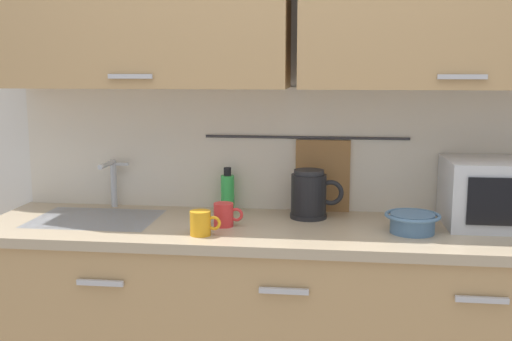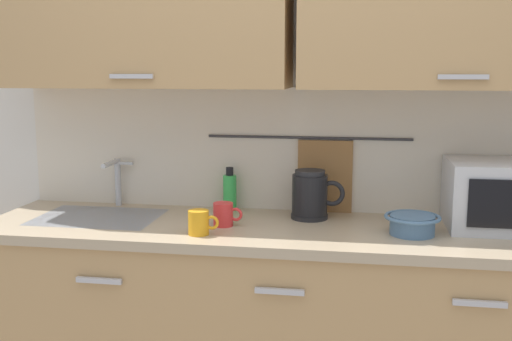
{
  "view_description": "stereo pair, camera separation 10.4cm",
  "coord_description": "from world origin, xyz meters",
  "px_view_note": "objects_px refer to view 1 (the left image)",
  "views": [
    {
      "loc": [
        0.15,
        -2.07,
        1.53
      ],
      "look_at": [
        -0.14,
        0.33,
        1.12
      ],
      "focal_mm": 42.31,
      "sensor_mm": 36.0,
      "label": 1
    },
    {
      "loc": [
        0.26,
        -2.06,
        1.53
      ],
      "look_at": [
        -0.14,
        0.33,
        1.12
      ],
      "focal_mm": 42.31,
      "sensor_mm": 36.0,
      "label": 2
    }
  ],
  "objects_px": {
    "mug_near_sink": "(224,215)",
    "mug_by_kettle": "(201,223)",
    "electric_kettle": "(310,195)",
    "mixing_bowl": "(412,222)",
    "dish_soap_bottle": "(228,192)",
    "microwave": "(503,193)"
  },
  "relations": [
    {
      "from": "electric_kettle",
      "to": "mixing_bowl",
      "type": "relative_size",
      "value": 1.06
    },
    {
      "from": "microwave",
      "to": "dish_soap_bottle",
      "type": "distance_m",
      "value": 1.16
    },
    {
      "from": "electric_kettle",
      "to": "mixing_bowl",
      "type": "distance_m",
      "value": 0.45
    },
    {
      "from": "electric_kettle",
      "to": "mixing_bowl",
      "type": "height_order",
      "value": "electric_kettle"
    },
    {
      "from": "electric_kettle",
      "to": "dish_soap_bottle",
      "type": "distance_m",
      "value": 0.38
    },
    {
      "from": "mug_near_sink",
      "to": "mixing_bowl",
      "type": "height_order",
      "value": "mug_near_sink"
    },
    {
      "from": "dish_soap_bottle",
      "to": "mixing_bowl",
      "type": "bearing_deg",
      "value": -20.04
    },
    {
      "from": "electric_kettle",
      "to": "mug_by_kettle",
      "type": "xyz_separation_m",
      "value": [
        -0.4,
        -0.33,
        -0.05
      ]
    },
    {
      "from": "mug_near_sink",
      "to": "mixing_bowl",
      "type": "relative_size",
      "value": 0.56
    },
    {
      "from": "microwave",
      "to": "electric_kettle",
      "type": "distance_m",
      "value": 0.78
    },
    {
      "from": "electric_kettle",
      "to": "microwave",
      "type": "bearing_deg",
      "value": -2.81
    },
    {
      "from": "mug_near_sink",
      "to": "electric_kettle",
      "type": "bearing_deg",
      "value": 28.57
    },
    {
      "from": "mixing_bowl",
      "to": "dish_soap_bottle",
      "type": "bearing_deg",
      "value": 159.96
    },
    {
      "from": "mug_by_kettle",
      "to": "microwave",
      "type": "bearing_deg",
      "value": 13.75
    },
    {
      "from": "microwave",
      "to": "dish_soap_bottle",
      "type": "height_order",
      "value": "microwave"
    },
    {
      "from": "microwave",
      "to": "mixing_bowl",
      "type": "bearing_deg",
      "value": -157.57
    },
    {
      "from": "microwave",
      "to": "mug_by_kettle",
      "type": "height_order",
      "value": "microwave"
    },
    {
      "from": "dish_soap_bottle",
      "to": "mug_near_sink",
      "type": "bearing_deg",
      "value": -83.17
    },
    {
      "from": "electric_kettle",
      "to": "mug_by_kettle",
      "type": "relative_size",
      "value": 1.89
    },
    {
      "from": "mug_near_sink",
      "to": "mug_by_kettle",
      "type": "bearing_deg",
      "value": -114.24
    },
    {
      "from": "electric_kettle",
      "to": "mixing_bowl",
      "type": "xyz_separation_m",
      "value": [
        0.4,
        -0.19,
        -0.06
      ]
    },
    {
      "from": "microwave",
      "to": "mixing_bowl",
      "type": "distance_m",
      "value": 0.42
    }
  ]
}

